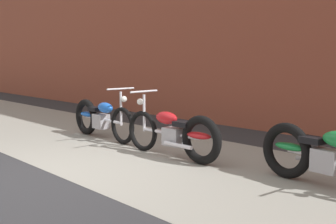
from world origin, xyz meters
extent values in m
plane|color=#2D2D30|center=(0.00, 0.00, 0.00)|extent=(80.00, 80.00, 0.00)
cube|color=gray|center=(0.00, 1.75, 0.00)|extent=(36.00, 3.50, 0.01)
torus|color=black|center=(-0.96, 1.90, 0.34)|extent=(0.68, 0.10, 0.68)
torus|color=black|center=(-2.26, 1.95, 0.36)|extent=(0.73, 0.16, 0.73)
cylinder|color=silver|center=(-1.61, 1.92, 0.38)|extent=(1.24, 0.10, 0.06)
cube|color=#99999E|center=(-1.69, 1.93, 0.34)|extent=(0.33, 0.23, 0.28)
ellipsoid|color=blue|center=(-1.53, 1.92, 0.62)|extent=(0.45, 0.21, 0.20)
ellipsoid|color=blue|center=(-2.21, 1.94, 0.42)|extent=(0.45, 0.20, 0.10)
cube|color=black|center=(-1.89, 1.93, 0.56)|extent=(0.29, 0.21, 0.08)
cylinder|color=silver|center=(-1.00, 1.90, 0.65)|extent=(0.05, 0.05, 0.62)
cylinder|color=silver|center=(-1.00, 1.90, 1.01)|extent=(0.05, 0.58, 0.03)
sphere|color=white|center=(-0.90, 1.90, 0.83)|extent=(0.11, 0.11, 0.11)
cylinder|color=silver|center=(-1.92, 2.08, 0.26)|extent=(0.55, 0.08, 0.06)
torus|color=black|center=(-0.27, 1.81, 0.34)|extent=(0.68, 0.10, 0.68)
torus|color=black|center=(1.03, 1.86, 0.36)|extent=(0.73, 0.15, 0.73)
cylinder|color=silver|center=(0.38, 1.83, 0.38)|extent=(1.24, 0.09, 0.06)
cube|color=#99999E|center=(0.46, 1.84, 0.34)|extent=(0.33, 0.23, 0.28)
ellipsoid|color=red|center=(0.30, 1.83, 0.62)|extent=(0.45, 0.20, 0.20)
ellipsoid|color=red|center=(0.98, 1.85, 0.42)|extent=(0.45, 0.19, 0.10)
cube|color=black|center=(0.66, 1.84, 0.56)|extent=(0.29, 0.21, 0.08)
cylinder|color=silver|center=(-0.23, 1.82, 0.65)|extent=(0.05, 0.05, 0.62)
cylinder|color=silver|center=(-0.23, 1.82, 1.01)|extent=(0.05, 0.58, 0.03)
sphere|color=white|center=(-0.33, 1.81, 0.83)|extent=(0.11, 0.11, 0.11)
cylinder|color=silver|center=(0.70, 1.69, 0.26)|extent=(0.55, 0.08, 0.06)
torus|color=black|center=(2.26, 2.14, 0.36)|extent=(0.74, 0.19, 0.73)
cylinder|color=silver|center=(2.91, 2.09, 0.38)|extent=(1.24, 0.16, 0.06)
cube|color=#99999E|center=(2.83, 2.10, 0.34)|extent=(0.34, 0.25, 0.28)
ellipsoid|color=#197A38|center=(2.31, 2.14, 0.42)|extent=(0.45, 0.22, 0.10)
cube|color=black|center=(2.63, 2.11, 0.56)|extent=(0.30, 0.22, 0.08)
cylinder|color=silver|center=(2.60, 2.27, 0.26)|extent=(0.55, 0.10, 0.06)
camera|label=1|loc=(5.11, -2.60, 1.55)|focal=44.75mm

